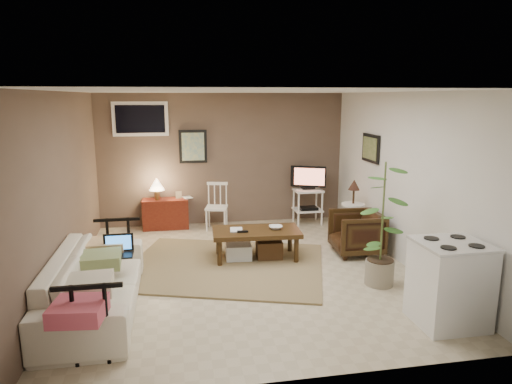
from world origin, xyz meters
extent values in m
plane|color=#C1B293|center=(0.00, 0.00, 0.00)|extent=(5.00, 5.00, 0.00)
cube|color=black|center=(-0.55, 2.48, 1.45)|extent=(0.50, 0.03, 0.60)
cube|color=black|center=(2.23, 1.05, 1.52)|extent=(0.03, 0.60, 0.45)
cube|color=white|center=(-1.45, 2.48, 1.95)|extent=(0.96, 0.03, 0.60)
cube|color=#8C7651|center=(-0.24, 0.20, 0.01)|extent=(3.19, 2.84, 0.03)
cube|color=#3D2710|center=(0.24, 0.41, 0.42)|extent=(1.29, 0.72, 0.06)
cylinder|color=#3D2710|center=(-0.32, 0.20, 0.20)|extent=(0.07, 0.07, 0.40)
cylinder|color=#3D2710|center=(0.77, 0.14, 0.20)|extent=(0.07, 0.07, 0.40)
cylinder|color=#3D2710|center=(-0.29, 0.68, 0.20)|extent=(0.07, 0.07, 0.40)
cylinder|color=#3D2710|center=(0.79, 0.62, 0.20)|extent=(0.07, 0.07, 0.40)
cube|color=black|center=(0.02, 0.32, 0.46)|extent=(0.16, 0.06, 0.02)
cube|color=#4C311B|center=(0.43, 0.40, 0.15)|extent=(0.38, 0.33, 0.27)
cube|color=silver|center=(-0.02, 0.43, 0.13)|extent=(0.38, 0.33, 0.23)
imported|color=white|center=(-1.80, -0.86, 0.44)|extent=(0.66, 2.26, 0.88)
cube|color=black|center=(-1.58, -0.53, 0.51)|extent=(0.35, 0.24, 0.02)
cube|color=black|center=(-1.58, -0.41, 0.63)|extent=(0.35, 0.02, 0.22)
cube|color=#3282E4|center=(-1.58, -0.42, 0.63)|extent=(0.29, 0.00, 0.17)
cube|color=maroon|center=(-1.08, 2.30, 0.27)|extent=(0.80, 0.36, 0.54)
cylinder|color=#9F733D|center=(-1.21, 2.26, 0.63)|extent=(0.09, 0.09, 0.18)
cone|color=#FFDEB7|center=(-1.21, 2.26, 0.82)|extent=(0.27, 0.27, 0.21)
cube|color=tan|center=(-0.84, 2.32, 0.60)|extent=(0.11, 0.02, 0.13)
cube|color=white|center=(-0.18, 2.08, 0.39)|extent=(0.45, 0.45, 0.04)
cylinder|color=white|center=(-0.37, 1.95, 0.19)|extent=(0.03, 0.03, 0.37)
cylinder|color=white|center=(-0.06, 1.89, 0.19)|extent=(0.03, 0.03, 0.37)
cylinder|color=white|center=(-0.30, 2.27, 0.19)|extent=(0.03, 0.03, 0.37)
cylinder|color=white|center=(0.01, 2.20, 0.19)|extent=(0.03, 0.03, 0.37)
cube|color=white|center=(-0.14, 2.24, 0.80)|extent=(0.37, 0.12, 0.05)
cube|color=white|center=(1.53, 2.16, 0.63)|extent=(0.51, 0.42, 0.04)
cube|color=white|center=(1.53, 2.16, 0.26)|extent=(0.51, 0.42, 0.03)
cylinder|color=white|center=(1.31, 1.98, 0.33)|extent=(0.03, 0.03, 0.65)
cylinder|color=white|center=(1.75, 1.98, 0.33)|extent=(0.03, 0.03, 0.65)
cylinder|color=white|center=(1.31, 2.33, 0.33)|extent=(0.03, 0.03, 0.65)
cylinder|color=white|center=(1.75, 2.33, 0.33)|extent=(0.03, 0.03, 0.65)
cube|color=black|center=(1.53, 2.16, 0.68)|extent=(0.23, 0.13, 0.03)
cube|color=black|center=(1.53, 2.16, 0.89)|extent=(0.62, 0.30, 0.39)
cube|color=#E57759|center=(1.53, 2.16, 0.89)|extent=(0.52, 0.23, 0.32)
cube|color=black|center=(1.53, 2.11, 0.28)|extent=(0.33, 0.23, 0.09)
cylinder|color=white|center=(1.98, 1.07, 0.01)|extent=(0.27, 0.27, 0.03)
cylinder|color=white|center=(1.98, 1.07, 0.30)|extent=(0.05, 0.05, 0.57)
cylinder|color=white|center=(1.98, 1.07, 0.60)|extent=(0.38, 0.38, 0.03)
cylinder|color=black|center=(1.98, 1.07, 0.74)|extent=(0.03, 0.03, 0.25)
cone|color=#381F17|center=(1.98, 1.07, 0.93)|extent=(0.19, 0.19, 0.17)
imported|color=black|center=(1.77, 0.40, 0.36)|extent=(0.68, 0.73, 0.71)
cylinder|color=gray|center=(1.61, -0.75, 0.16)|extent=(0.36, 0.36, 0.32)
cylinder|color=#4C602D|center=(1.61, -0.75, 0.95)|extent=(0.02, 0.02, 1.24)
cube|color=white|center=(1.86, -1.83, 0.43)|extent=(0.67, 0.62, 0.86)
cube|color=silver|center=(1.86, -1.83, 0.87)|extent=(0.69, 0.64, 0.03)
cylinder|color=black|center=(1.71, -1.98, 0.89)|extent=(0.15, 0.15, 0.01)
cylinder|color=black|center=(2.02, -1.98, 0.89)|extent=(0.15, 0.15, 0.01)
cylinder|color=black|center=(1.71, -1.68, 0.89)|extent=(0.15, 0.15, 0.01)
cylinder|color=black|center=(2.02, -1.68, 0.89)|extent=(0.15, 0.15, 0.01)
imported|color=#3D2710|center=(0.52, 0.41, 0.55)|extent=(0.20, 0.06, 0.19)
imported|color=#3D2710|center=(-0.14, 0.44, 0.57)|extent=(0.18, 0.04, 0.24)
imported|color=#3D2710|center=(-0.76, 2.29, 0.64)|extent=(0.15, 0.06, 0.20)
camera|label=1|loc=(-0.89, -5.81, 2.34)|focal=32.00mm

